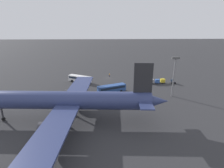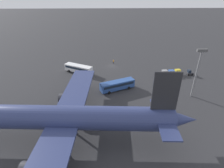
# 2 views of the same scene
# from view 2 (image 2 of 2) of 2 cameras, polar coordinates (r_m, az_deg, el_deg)

# --- Properties ---
(ground_plane) EXTENTS (600.00, 600.00, 0.00)m
(ground_plane) POSITION_cam_2_polar(r_m,az_deg,el_deg) (76.26, 0.09, 5.94)
(ground_plane) COLOR #2D2D30
(airplane) EXTENTS (56.56, 49.23, 16.49)m
(airplane) POSITION_cam_2_polar(r_m,az_deg,el_deg) (37.26, -17.76, -10.48)
(airplane) COLOR navy
(airplane) RESTS_ON ground
(shuttle_bus_near) EXTENTS (11.50, 8.11, 3.06)m
(shuttle_bus_near) POSITION_cam_2_polar(r_m,az_deg,el_deg) (70.33, -10.91, 5.09)
(shuttle_bus_near) COLOR white
(shuttle_bus_near) RESTS_ON ground
(shuttle_bus_far) EXTENTS (11.62, 6.92, 3.07)m
(shuttle_bus_far) POSITION_cam_2_polar(r_m,az_deg,el_deg) (56.58, 1.77, -0.23)
(shuttle_bus_far) COLOR #2D5199
(shuttle_bus_far) RESTS_ON ground
(baggage_tug) EXTENTS (2.49, 1.79, 2.10)m
(baggage_tug) POSITION_cam_2_polar(r_m,az_deg,el_deg) (73.69, 24.01, 3.41)
(baggage_tug) COLOR #333338
(baggage_tug) RESTS_ON ground
(worker_person) EXTENTS (0.38, 0.38, 1.74)m
(worker_person) POSITION_cam_2_polar(r_m,az_deg,el_deg) (78.56, 0.45, 7.30)
(worker_person) COLOR #1E1E2D
(worker_person) RESTS_ON ground
(cargo_cart_yellow) EXTENTS (2.11, 1.82, 2.06)m
(cargo_cart_yellow) POSITION_cam_2_polar(r_m,az_deg,el_deg) (72.26, 20.62, 3.82)
(cargo_cart_yellow) COLOR #38383D
(cargo_cart_yellow) RESTS_ON ground
(cargo_cart_blue) EXTENTS (2.11, 1.82, 2.06)m
(cargo_cart_blue) POSITION_cam_2_polar(r_m,az_deg,el_deg) (70.81, 18.81, 3.65)
(cargo_cart_blue) COLOR #38383D
(cargo_cart_blue) RESTS_ON ground
(cargo_cart_grey) EXTENTS (2.11, 1.82, 2.06)m
(cargo_cart_grey) POSITION_cam_2_polar(r_m,az_deg,el_deg) (69.94, 16.78, 3.66)
(cargo_cart_grey) COLOR #38383D
(cargo_cart_grey) RESTS_ON ground
(light_pole) EXTENTS (2.80, 0.70, 14.88)m
(light_pole) POSITION_cam_2_polar(r_m,az_deg,el_deg) (55.42, 26.21, 4.70)
(light_pole) COLOR slate
(light_pole) RESTS_ON ground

